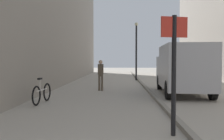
% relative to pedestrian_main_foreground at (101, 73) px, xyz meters
% --- Properties ---
extents(ground_plane, '(80.00, 80.00, 0.00)m').
position_rel_pedestrian_main_foreground_xyz_m(ground_plane, '(0.96, 0.31, -0.96)').
color(ground_plane, '#A8A093').
extents(kerb_strip, '(0.16, 40.00, 0.12)m').
position_rel_pedestrian_main_foreground_xyz_m(kerb_strip, '(2.54, 0.31, -0.90)').
color(kerb_strip, gray).
rests_on(kerb_strip, ground_plane).
extents(pedestrian_main_foreground, '(0.32, 0.24, 1.65)m').
position_rel_pedestrian_main_foreground_xyz_m(pedestrian_main_foreground, '(0.00, 0.00, 0.00)').
color(pedestrian_main_foreground, brown).
rests_on(pedestrian_main_foreground, ground_plane).
extents(delivery_van, '(2.28, 5.03, 2.34)m').
position_rel_pedestrian_main_foreground_xyz_m(delivery_van, '(4.06, -1.21, 0.30)').
color(delivery_van, '#B7B7BC').
rests_on(delivery_van, ground_plane).
extents(street_sign_post, '(0.59, 0.16, 2.60)m').
position_rel_pedestrian_main_foreground_xyz_m(street_sign_post, '(2.21, -7.65, 0.59)').
color(street_sign_post, black).
rests_on(street_sign_post, ground_plane).
extents(lamp_post, '(0.28, 0.28, 4.76)m').
position_rel_pedestrian_main_foreground_xyz_m(lamp_post, '(2.39, 7.00, 1.77)').
color(lamp_post, black).
rests_on(lamp_post, ground_plane).
extents(bicycle_leaning, '(0.17, 1.77, 0.98)m').
position_rel_pedestrian_main_foreground_xyz_m(bicycle_leaning, '(-1.94, -3.84, -0.57)').
color(bicycle_leaning, black).
rests_on(bicycle_leaning, ground_plane).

